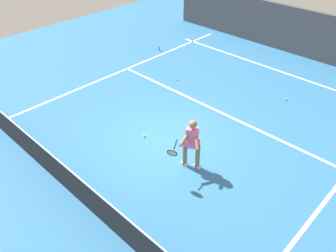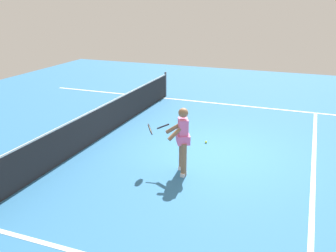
{
  "view_description": "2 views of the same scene",
  "coord_description": "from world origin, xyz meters",
  "px_view_note": "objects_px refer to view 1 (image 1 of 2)",
  "views": [
    {
      "loc": [
        -6.0,
        6.12,
        6.57
      ],
      "look_at": [
        -0.61,
        0.52,
        1.08
      ],
      "focal_mm": 36.9,
      "sensor_mm": 36.0,
      "label": 1
    },
    {
      "loc": [
        -8.78,
        -2.11,
        3.84
      ],
      "look_at": [
        -0.66,
        1.02,
        0.82
      ],
      "focal_mm": 39.82,
      "sensor_mm": 36.0,
      "label": 2
    }
  ],
  "objects_px": {
    "tennis_player": "(191,143)",
    "tennis_ball_far": "(177,80)",
    "tennis_ball_mid": "(286,99)",
    "water_bottle": "(159,48)",
    "tennis_ball_near": "(144,136)"
  },
  "relations": [
    {
      "from": "tennis_player",
      "to": "tennis_ball_far",
      "type": "distance_m",
      "value": 5.28
    },
    {
      "from": "tennis_player",
      "to": "tennis_ball_far",
      "type": "xyz_separation_m",
      "value": [
        3.81,
        -3.57,
        -0.81
      ]
    },
    {
      "from": "tennis_player",
      "to": "tennis_ball_far",
      "type": "relative_size",
      "value": 23.48
    },
    {
      "from": "tennis_ball_mid",
      "to": "water_bottle",
      "type": "distance_m",
      "value": 6.62
    },
    {
      "from": "tennis_ball_near",
      "to": "water_bottle",
      "type": "distance_m",
      "value": 6.86
    },
    {
      "from": "tennis_ball_mid",
      "to": "tennis_ball_far",
      "type": "height_order",
      "value": "same"
    },
    {
      "from": "water_bottle",
      "to": "tennis_ball_far",
      "type": "bearing_deg",
      "value": 148.31
    },
    {
      "from": "tennis_ball_near",
      "to": "tennis_ball_mid",
      "type": "relative_size",
      "value": 1.0
    },
    {
      "from": "tennis_ball_mid",
      "to": "tennis_ball_far",
      "type": "xyz_separation_m",
      "value": [
        3.96,
        1.66,
        0.0
      ]
    },
    {
      "from": "tennis_player",
      "to": "tennis_ball_far",
      "type": "bearing_deg",
      "value": -43.16
    },
    {
      "from": "tennis_player",
      "to": "tennis_ball_near",
      "type": "height_order",
      "value": "tennis_player"
    },
    {
      "from": "tennis_ball_far",
      "to": "water_bottle",
      "type": "xyz_separation_m",
      "value": [
        2.67,
        -1.65,
        0.09
      ]
    },
    {
      "from": "tennis_ball_near",
      "to": "tennis_ball_mid",
      "type": "bearing_deg",
      "value": -112.13
    },
    {
      "from": "tennis_player",
      "to": "tennis_ball_near",
      "type": "distance_m",
      "value": 2.12
    },
    {
      "from": "tennis_player",
      "to": "water_bottle",
      "type": "height_order",
      "value": "tennis_player"
    }
  ]
}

